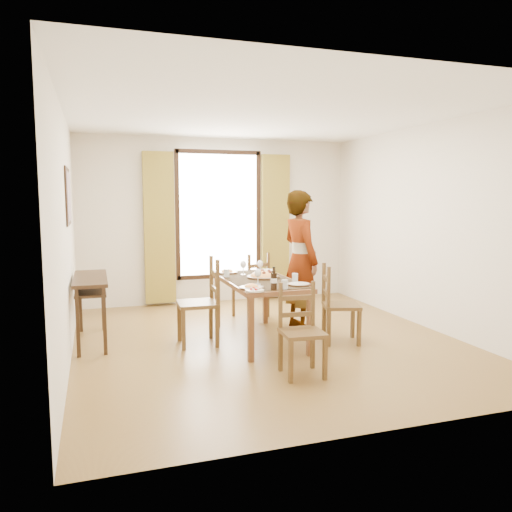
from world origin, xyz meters
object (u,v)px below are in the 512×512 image
object	(u,v)px
console_table	(90,286)
man	(300,260)
dining_table	(259,285)
pasta_platter	(263,274)

from	to	relation	value
console_table	man	bearing A→B (deg)	-3.72
dining_table	pasta_platter	distance (m)	0.16
dining_table	pasta_platter	world-z (taller)	pasta_platter
pasta_platter	man	bearing A→B (deg)	24.99
dining_table	console_table	bearing A→B (deg)	164.84
console_table	pasta_platter	bearing A→B (deg)	-12.80
dining_table	pasta_platter	xyz separation A→B (m)	(0.08, 0.07, 0.13)
man	dining_table	bearing A→B (deg)	109.69
console_table	dining_table	world-z (taller)	console_table
console_table	dining_table	xyz separation A→B (m)	(1.94, -0.53, -0.00)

